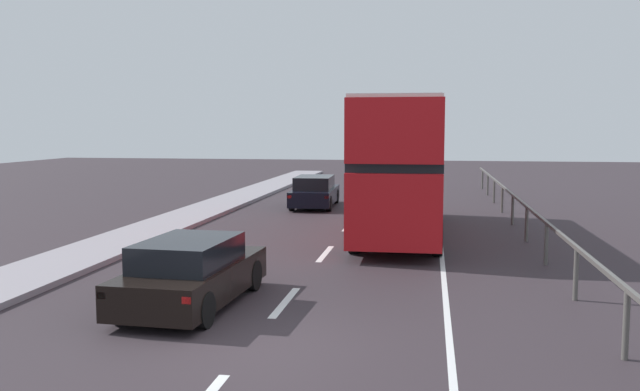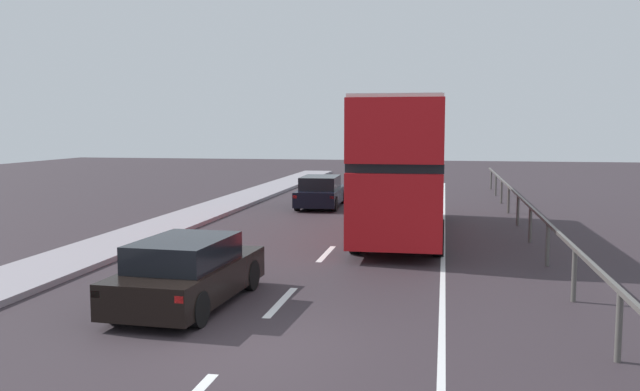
% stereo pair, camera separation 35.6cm
% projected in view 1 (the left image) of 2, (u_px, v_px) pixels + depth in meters
% --- Properties ---
extents(ground_plane, '(75.29, 120.00, 0.10)m').
position_uv_depth(ground_plane, '(250.00, 348.00, 10.71)').
color(ground_plane, '#32292E').
extents(lane_paint_markings, '(3.30, 46.00, 0.01)m').
position_uv_depth(lane_paint_markings, '(398.00, 251.00, 18.79)').
color(lane_paint_markings, silver).
rests_on(lane_paint_markings, ground).
extents(bridge_side_railing, '(0.10, 42.00, 1.11)m').
position_uv_depth(bridge_side_railing, '(536.00, 220.00, 18.52)').
color(bridge_side_railing, '#534F4B').
rests_on(bridge_side_railing, ground).
extents(double_decker_bus_red, '(2.58, 10.34, 4.30)m').
position_uv_depth(double_decker_bus_red, '(401.00, 163.00, 21.59)').
color(double_decker_bus_red, red).
rests_on(double_decker_bus_red, ground).
extents(hatchback_car_near, '(1.93, 4.25, 1.34)m').
position_uv_depth(hatchback_car_near, '(192.00, 273.00, 13.00)').
color(hatchback_car_near, black).
rests_on(hatchback_car_near, ground).
extents(sedan_car_ahead, '(1.89, 4.42, 1.35)m').
position_uv_depth(sedan_car_ahead, '(315.00, 192.00, 29.05)').
color(sedan_car_ahead, black).
rests_on(sedan_car_ahead, ground).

